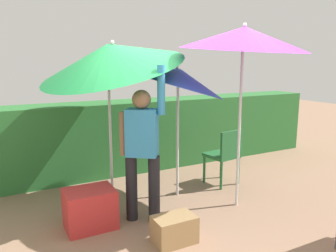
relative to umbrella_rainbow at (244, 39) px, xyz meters
The scene contains 9 objects.
ground_plane 2.36m from the umbrella_rainbow, behind, with size 24.00×24.00×0.00m, color #937056.
hedge_row 2.78m from the umbrella_rainbow, 111.89° to the left, with size 8.00×0.70×1.24m, color #2D7033.
umbrella_rainbow is the anchor object (origin of this frame).
umbrella_orange 1.02m from the umbrella_rainbow, 127.50° to the left, with size 1.45×1.42×2.07m.
umbrella_yellow 1.70m from the umbrella_rainbow, 149.03° to the left, with size 1.96×1.91×2.48m.
person_vendor 1.83m from the umbrella_rainbow, behind, with size 0.49×0.40×1.88m.
chair_plastic 1.85m from the umbrella_rainbow, 66.00° to the left, with size 0.50×0.50×0.89m.
cooler_box 2.77m from the umbrella_rainbow, behind, with size 0.57×0.43×0.46m, color red.
crate_cardboard 2.43m from the umbrella_rainbow, 159.78° to the right, with size 0.45×0.29×0.30m, color #9E7A4C.
Camera 1 is at (-1.95, -3.41, 1.91)m, focal length 35.48 mm.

